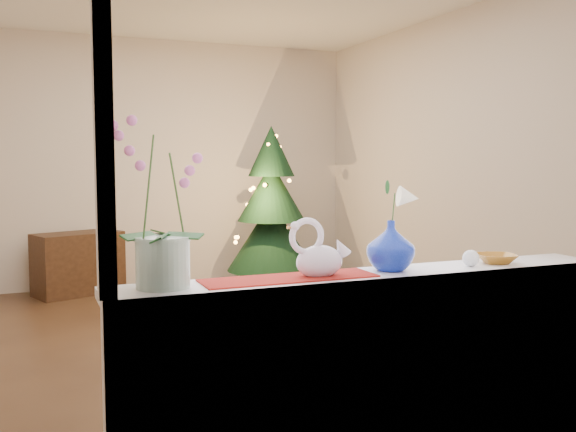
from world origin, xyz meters
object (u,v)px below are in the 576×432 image
object	(u,v)px
amber_dish	(496,259)
side_table	(78,263)
xmas_tree	(271,208)
blue_vase	(391,242)
orchid_pot	(162,203)
swan	(319,249)
paperweight	(471,258)

from	to	relation	value
amber_dish	side_table	size ratio (longest dim) A/B	0.17
xmas_tree	blue_vase	bearing A→B (deg)	-103.98
orchid_pot	xmas_tree	size ratio (longest dim) A/B	0.36
orchid_pot	blue_vase	bearing A→B (deg)	-0.03
swan	paperweight	world-z (taller)	swan
xmas_tree	paperweight	bearing A→B (deg)	-98.83
amber_dish	swan	bearing A→B (deg)	-179.79
blue_vase	xmas_tree	size ratio (longest dim) A/B	0.14
blue_vase	amber_dish	xyz separation A→B (m)	(0.54, -0.02, -0.10)
swan	xmas_tree	bearing A→B (deg)	68.91
orchid_pot	side_table	xyz separation A→B (m)	(0.03, 4.56, -0.91)
paperweight	amber_dish	size ratio (longest dim) A/B	0.49
swan	blue_vase	distance (m)	0.34
swan	side_table	distance (m)	4.67
xmas_tree	side_table	world-z (taller)	xmas_tree
paperweight	xmas_tree	world-z (taller)	xmas_tree
paperweight	xmas_tree	distance (m)	4.18
blue_vase	xmas_tree	world-z (taller)	xmas_tree
blue_vase	swan	bearing A→B (deg)	-176.08
swan	amber_dish	size ratio (longest dim) A/B	1.78
amber_dish	xmas_tree	distance (m)	4.13
swan	xmas_tree	xyz separation A→B (m)	(1.36, 4.10, -0.16)
orchid_pot	xmas_tree	bearing A→B (deg)	64.20
orchid_pot	side_table	bearing A→B (deg)	89.69
swan	paperweight	bearing A→B (deg)	-4.75
blue_vase	paperweight	size ratio (longest dim) A/B	3.35
orchid_pot	paperweight	world-z (taller)	orchid_pot
side_table	amber_dish	bearing A→B (deg)	-92.70
paperweight	blue_vase	bearing A→B (deg)	172.71
swan	side_table	size ratio (longest dim) A/B	0.31
amber_dish	xmas_tree	xyz separation A→B (m)	(0.48, 4.10, -0.07)
swan	blue_vase	size ratio (longest dim) A/B	1.09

